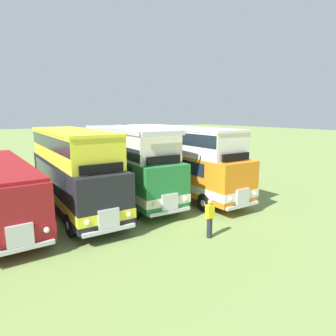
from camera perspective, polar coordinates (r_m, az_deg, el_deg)
The scene contains 4 objects.
bus_sixth_in_row at distance 16.93m, azimuth -17.79°, elevation 0.13°, with size 2.75×10.05×4.49m.
bus_seventh_in_row at distance 18.67m, azimuth -7.71°, elevation 1.12°, with size 3.01×10.07×4.52m.
bus_eighth_in_row at distance 20.02m, azimuth 2.07°, elevation 2.18°, with size 2.72×11.56×4.49m.
marshal_person at distance 13.13m, azimuth 8.06°, elevation -9.56°, with size 0.36×0.24×1.73m.
Camera 1 is at (0.83, -16.32, 5.36)m, focal length 31.61 mm.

